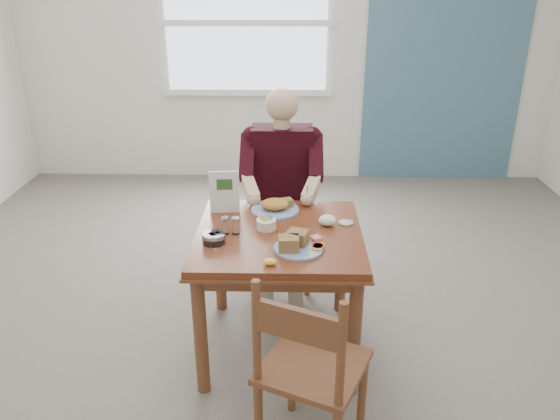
{
  "coord_description": "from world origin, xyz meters",
  "views": [
    {
      "loc": [
        0.07,
        -2.67,
        2.04
      ],
      "look_at": [
        0.01,
        0.0,
        0.88
      ],
      "focal_mm": 35.0,
      "sensor_mm": 36.0,
      "label": 1
    }
  ],
  "objects_px": {
    "near_plate": "(297,244)",
    "far_plate": "(276,207)",
    "chair_near": "(309,371)",
    "table": "(279,250)",
    "chair_far": "(282,217)",
    "diner": "(282,177)"
  },
  "relations": [
    {
      "from": "chair_near",
      "to": "diner",
      "type": "height_order",
      "value": "diner"
    },
    {
      "from": "table",
      "to": "chair_far",
      "type": "bearing_deg",
      "value": 90.0
    },
    {
      "from": "table",
      "to": "far_plate",
      "type": "distance_m",
      "value": 0.32
    },
    {
      "from": "table",
      "to": "chair_near",
      "type": "bearing_deg",
      "value": -79.44
    },
    {
      "from": "chair_far",
      "to": "chair_near",
      "type": "height_order",
      "value": "same"
    },
    {
      "from": "table",
      "to": "far_plate",
      "type": "relative_size",
      "value": 2.48
    },
    {
      "from": "diner",
      "to": "far_plate",
      "type": "distance_m",
      "value": 0.42
    },
    {
      "from": "chair_near",
      "to": "diner",
      "type": "xyz_separation_m",
      "value": [
        -0.15,
        1.51,
        0.33
      ]
    },
    {
      "from": "chair_near",
      "to": "near_plate",
      "type": "xyz_separation_m",
      "value": [
        -0.05,
        0.6,
        0.3
      ]
    },
    {
      "from": "chair_near",
      "to": "diner",
      "type": "bearing_deg",
      "value": 95.66
    },
    {
      "from": "chair_near",
      "to": "near_plate",
      "type": "height_order",
      "value": "chair_near"
    },
    {
      "from": "near_plate",
      "to": "far_plate",
      "type": "bearing_deg",
      "value": 103.87
    },
    {
      "from": "chair_far",
      "to": "far_plate",
      "type": "distance_m",
      "value": 0.59
    },
    {
      "from": "chair_far",
      "to": "far_plate",
      "type": "relative_size",
      "value": 2.56
    },
    {
      "from": "far_plate",
      "to": "table",
      "type": "bearing_deg",
      "value": -84.97
    },
    {
      "from": "near_plate",
      "to": "far_plate",
      "type": "xyz_separation_m",
      "value": [
        -0.12,
        0.49,
        -0.0
      ]
    },
    {
      "from": "chair_near",
      "to": "near_plate",
      "type": "relative_size",
      "value": 3.39
    },
    {
      "from": "chair_near",
      "to": "far_plate",
      "type": "xyz_separation_m",
      "value": [
        -0.17,
        1.09,
        0.3
      ]
    },
    {
      "from": "chair_near",
      "to": "far_plate",
      "type": "height_order",
      "value": "chair_near"
    },
    {
      "from": "chair_far",
      "to": "chair_near",
      "type": "distance_m",
      "value": 1.61
    },
    {
      "from": "chair_near",
      "to": "chair_far",
      "type": "bearing_deg",
      "value": 95.35
    },
    {
      "from": "diner",
      "to": "near_plate",
      "type": "bearing_deg",
      "value": -84.04
    }
  ]
}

